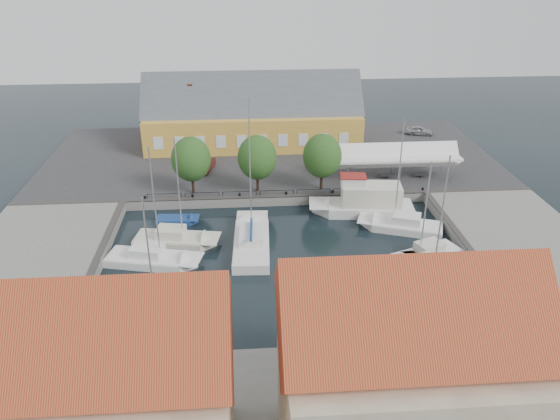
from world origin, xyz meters
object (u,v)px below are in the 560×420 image
object	(u,v)px
car_silver	(419,130)
car_red	(206,165)
tent_canopy	(397,156)
center_sailboat	(252,243)
east_boat_a	(402,227)
east_boat_b	(426,257)
west_boat_b	(175,241)
west_boat_d	(147,304)
launch_sw	(106,338)
launch_nw	(177,221)
west_boat_c	(152,261)
trawler	(365,204)
east_boat_c	(437,286)
warehouse	(248,118)

from	to	relation	value
car_silver	car_red	xyz separation A→B (m)	(-29.46, -11.32, 0.00)
tent_canopy	car_silver	distance (m)	17.19
center_sailboat	east_boat_a	xyz separation A→B (m)	(14.90, 2.25, -0.10)
east_boat_a	car_red	bearing A→B (deg)	143.54
east_boat_b	west_boat_b	distance (m)	23.05
west_boat_d	launch_sw	world-z (taller)	west_boat_d
east_boat_b	launch_sw	size ratio (longest dim) A/B	2.08
west_boat_d	launch_nw	distance (m)	14.39
west_boat_c	trawler	bearing A→B (deg)	22.15
car_silver	launch_nw	distance (m)	39.27
car_red	west_boat_c	bearing A→B (deg)	-87.37
west_boat_b	launch_nw	bearing A→B (deg)	93.40
tent_canopy	east_boat_a	bearing A→B (deg)	-100.97
east_boat_a	west_boat_c	size ratio (longest dim) A/B	1.02
car_red	west_boat_c	distance (m)	19.73
tent_canopy	east_boat_c	distance (m)	21.37
east_boat_a	east_boat_c	world-z (taller)	east_boat_c
car_silver	east_boat_c	xyz separation A→B (m)	(-9.61, -36.31, -1.38)
car_silver	launch_sw	size ratio (longest dim) A/B	0.78
car_silver	east_boat_a	world-z (taller)	east_boat_a
west_boat_b	west_boat_d	size ratio (longest dim) A/B	1.09
east_boat_c	west_boat_d	size ratio (longest dim) A/B	1.18
launch_sw	east_boat_b	bearing A→B (deg)	18.97
east_boat_b	east_boat_a	bearing A→B (deg)	95.01
center_sailboat	west_boat_d	world-z (taller)	center_sailboat
west_boat_c	launch_sw	bearing A→B (deg)	-100.28
west_boat_c	car_silver	bearing A→B (deg)	42.53
west_boat_d	launch_nw	world-z (taller)	west_boat_d
car_silver	west_boat_c	distance (m)	45.30
west_boat_c	warehouse	bearing A→B (deg)	72.40
car_red	launch_nw	bearing A→B (deg)	-88.12
car_red	east_boat_c	world-z (taller)	east_boat_c
east_boat_a	center_sailboat	bearing A→B (deg)	-171.40
west_boat_b	east_boat_a	bearing A→B (deg)	3.16
car_red	west_boat_b	size ratio (longest dim) A/B	0.36
launch_sw	warehouse	bearing A→B (deg)	74.24
east_boat_b	trawler	bearing A→B (deg)	109.34
trawler	center_sailboat	bearing A→B (deg)	-152.93
east_boat_b	west_boat_d	xyz separation A→B (m)	(-23.78, -5.38, 0.01)
east_boat_a	west_boat_d	distance (m)	25.81
center_sailboat	west_boat_b	world-z (taller)	center_sailboat
car_silver	west_boat_b	bearing A→B (deg)	146.48
launch_nw	east_boat_b	bearing A→B (deg)	-21.47
east_boat_a	east_boat_b	world-z (taller)	east_boat_a
west_boat_c	launch_sw	xyz separation A→B (m)	(-1.84, -10.15, -0.17)
tent_canopy	east_boat_c	size ratio (longest dim) A/B	1.18
car_red	west_boat_d	size ratio (longest dim) A/B	0.39
car_silver	west_boat_d	world-z (taller)	west_boat_d
tent_canopy	car_silver	bearing A→B (deg)	63.83
trawler	east_boat_c	distance (m)	14.51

